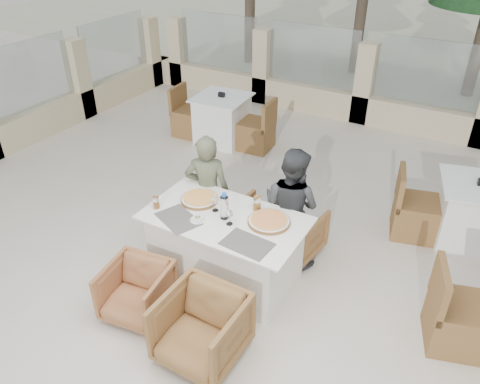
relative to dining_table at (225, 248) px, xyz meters
The scene contains 23 objects.
ground 0.39m from the dining_table, 131.66° to the right, with size 80.00×80.00×0.00m, color beige.
sand_patch 13.95m from the dining_table, 90.21° to the left, with size 30.00×16.00×0.01m, color beige.
perimeter_wall_far 4.76m from the dining_table, 90.62° to the left, with size 10.00×0.34×1.60m, color beige, non-canonical shape.
perimeter_wall_left 4.79m from the dining_table, 162.42° to the left, with size 0.34×7.00×1.60m, color beige, non-canonical shape.
dining_table is the anchor object (origin of this frame).
placemat_near_left 0.60m from the dining_table, 146.25° to the right, with size 0.45×0.30×0.00m, color #5F5851.
placemat_near_right 0.61m from the dining_table, 33.29° to the right, with size 0.45×0.30×0.00m, color #5C564E.
pizza_left 0.58m from the dining_table, 162.11° to the left, with size 0.39×0.39×0.05m, color orange.
pizza_right 0.60m from the dining_table, 17.51° to the left, with size 0.41×0.41×0.05m, color #D4461C.
water_bottle 0.53m from the dining_table, 73.62° to the right, with size 0.08×0.08×0.28m, color #BFD9FB.
wine_glass_centre 0.50m from the dining_table, 160.13° to the left, with size 0.08×0.08×0.18m, color white, non-canonical shape.
wine_glass_near 0.49m from the dining_table, 37.20° to the right, with size 0.08×0.08×0.18m, color white, non-canonical shape.
beer_glass_left 0.84m from the dining_table, 163.65° to the right, with size 0.06×0.06×0.13m, color #C5701B.
beer_glass_right 0.58m from the dining_table, 52.16° to the left, with size 0.08×0.08×0.15m, color orange.
olive_dish 0.49m from the dining_table, 138.69° to the right, with size 0.11×0.11×0.04m, color silver, non-canonical shape.
armchair_far_left 0.73m from the dining_table, 129.32° to the left, with size 0.66×0.68×0.62m, color #976237.
armchair_far_right 0.86m from the dining_table, 59.51° to the left, with size 0.59×0.61×0.55m, color olive.
armchair_near_left 0.98m from the dining_table, 118.41° to the right, with size 0.58×0.60×0.55m, color #9B6038.
armchair_near_right 1.02m from the dining_table, 70.16° to the right, with size 0.68×0.70×0.63m, color brown.
diner_left 0.73m from the dining_table, 138.20° to the left, with size 0.49×0.32×1.35m, color #565A42.
diner_right 0.81m from the dining_table, 55.29° to the left, with size 0.66×0.51×1.35m, color #37393C.
bg_table_a 3.31m from the dining_table, 122.36° to the left, with size 1.64×0.82×0.77m, color white, non-canonical shape.
bg_table_b 2.86m from the dining_table, 42.19° to the left, with size 1.64×0.82×0.77m, color white, non-canonical shape.
Camera 1 is at (2.05, -3.12, 3.42)m, focal length 35.00 mm.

